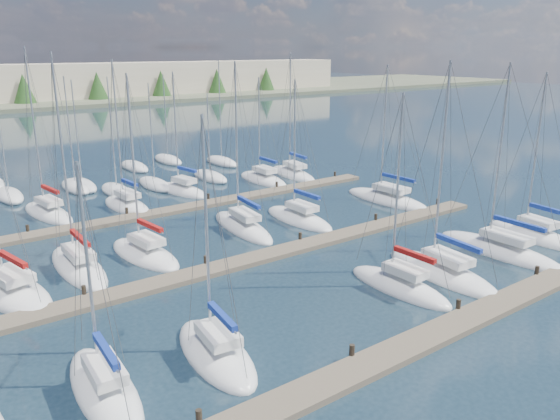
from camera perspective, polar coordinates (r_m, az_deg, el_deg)
ground at (r=77.15m, az=-20.75°, el=5.04°), size 400.00×400.00×0.00m
dock_near at (r=28.70m, az=14.70°, el=-12.99°), size 44.00×1.93×1.10m
dock_mid at (r=38.01m, az=-1.80°, el=-4.86°), size 44.00×1.93×1.10m
dock_far at (r=49.58m, az=-11.02°, el=0.01°), size 44.00×1.93×1.10m
sailboat_c at (r=26.89m, az=-6.70°, el=-14.61°), size 3.52×7.39×12.09m
sailboat_h at (r=36.43m, az=-26.36°, el=-7.64°), size 4.93×8.87×13.99m
sailboat_e at (r=36.85m, az=16.50°, el=-6.24°), size 3.74×9.19×14.12m
sailboat_n at (r=51.79m, az=-23.05°, el=-0.28°), size 3.64×8.57×14.92m
sailboat_r at (r=62.46m, az=1.36°, el=3.78°), size 3.71×9.06×14.32m
sailboat_j at (r=39.51m, az=-13.94°, el=-4.47°), size 3.63×8.10×13.24m
sailboat_k at (r=44.12m, az=-3.93°, el=-1.76°), size 3.50×9.38×13.85m
sailboat_l at (r=46.17m, az=1.99°, el=-0.90°), size 2.66×8.13×12.39m
sailboat_b at (r=25.43m, az=-17.86°, el=-17.41°), size 2.78×7.65×10.65m
sailboat_m at (r=53.02m, az=11.11°, el=1.11°), size 3.29×9.81×13.35m
sailboat_f at (r=42.04m, az=21.92°, el=-3.93°), size 2.91×9.89×13.89m
sailboat_g at (r=46.40m, az=24.88°, el=-2.39°), size 3.63×8.08×13.14m
sailboat_q at (r=59.92m, az=-1.78°, el=3.21°), size 3.10×8.20×11.83m
sailboat_o at (r=51.82m, az=-15.71°, el=0.45°), size 3.20×7.53×13.86m
sailboat_i at (r=38.57m, az=-20.32°, el=-5.56°), size 2.65×9.03×14.60m
sailboat_d at (r=34.14m, az=12.36°, el=-7.79°), size 2.55×7.54×12.43m
sailboat_p at (r=56.00m, az=-10.15°, el=2.01°), size 3.67×7.64×12.61m
distant_boats at (r=60.64m, az=-20.41°, el=2.43°), size 36.93×20.75×13.30m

